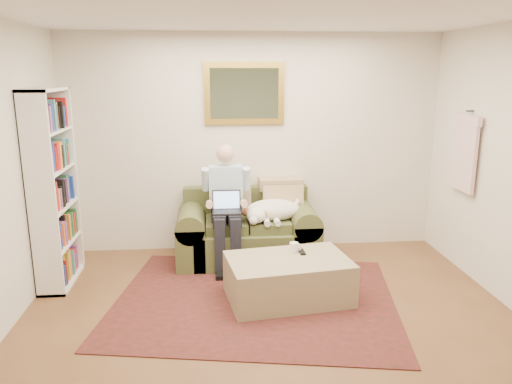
{
  "coord_description": "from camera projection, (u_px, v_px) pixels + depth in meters",
  "views": [
    {
      "loc": [
        -0.48,
        -3.45,
        2.17
      ],
      "look_at": [
        -0.05,
        1.5,
        0.95
      ],
      "focal_mm": 35.0,
      "sensor_mm": 36.0,
      "label": 1
    }
  ],
  "objects": [
    {
      "name": "room_shell",
      "position": [
        275.0,
        183.0,
        3.93
      ],
      "size": [
        4.51,
        5.0,
        2.61
      ],
      "color": "brown",
      "rests_on": "ground"
    },
    {
      "name": "rug",
      "position": [
        255.0,
        300.0,
        4.83
      ],
      "size": [
        2.99,
        2.55,
        0.01
      ],
      "primitive_type": "cube",
      "rotation": [
        0.0,
        0.0,
        -0.17
      ],
      "color": "black",
      "rests_on": "room_shell"
    },
    {
      "name": "sofa",
      "position": [
        247.0,
        236.0,
        5.81
      ],
      "size": [
        1.61,
        0.82,
        0.97
      ],
      "color": "#444826",
      "rests_on": "room_shell"
    },
    {
      "name": "seated_man",
      "position": [
        227.0,
        207.0,
        5.56
      ],
      "size": [
        0.53,
        0.76,
        1.36
      ],
      "primitive_type": null,
      "color": "#8CB4D8",
      "rests_on": "sofa"
    },
    {
      "name": "laptop",
      "position": [
        227.0,
        206.0,
        5.49
      ],
      "size": [
        0.31,
        0.25,
        0.23
      ],
      "color": "black",
      "rests_on": "seated_man"
    },
    {
      "name": "sleeping_dog",
      "position": [
        273.0,
        210.0,
        5.68
      ],
      "size": [
        0.66,
        0.42,
        0.25
      ],
      "primitive_type": null,
      "color": "white",
      "rests_on": "sofa"
    },
    {
      "name": "ottoman",
      "position": [
        288.0,
        279.0,
        4.8
      ],
      "size": [
        1.24,
        0.89,
        0.42
      ],
      "primitive_type": "cube",
      "rotation": [
        0.0,
        0.0,
        0.15
      ],
      "color": "tan",
      "rests_on": "room_shell"
    },
    {
      "name": "coffee_mug",
      "position": [
        294.0,
        247.0,
        4.92
      ],
      "size": [
        0.08,
        0.08,
        0.1
      ],
      "primitive_type": "cylinder",
      "color": "white",
      "rests_on": "ottoman"
    },
    {
      "name": "tv_remote",
      "position": [
        302.0,
        252.0,
        4.91
      ],
      "size": [
        0.06,
        0.15,
        0.02
      ],
      "primitive_type": "cube",
      "rotation": [
        0.0,
        0.0,
        0.04
      ],
      "color": "black",
      "rests_on": "ottoman"
    },
    {
      "name": "bookshelf",
      "position": [
        53.0,
        189.0,
        5.03
      ],
      "size": [
        0.28,
        0.8,
        2.0
      ],
      "primitive_type": null,
      "color": "white",
      "rests_on": "room_shell"
    },
    {
      "name": "wall_mirror",
      "position": [
        244.0,
        93.0,
        5.83
      ],
      "size": [
        0.94,
        0.04,
        0.72
      ],
      "color": "gold",
      "rests_on": "room_shell"
    },
    {
      "name": "hanging_shirt",
      "position": [
        464.0,
        149.0,
        5.31
      ],
      "size": [
        0.06,
        0.52,
        0.9
      ],
      "primitive_type": null,
      "color": "#F2C8CB",
      "rests_on": "room_shell"
    }
  ]
}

